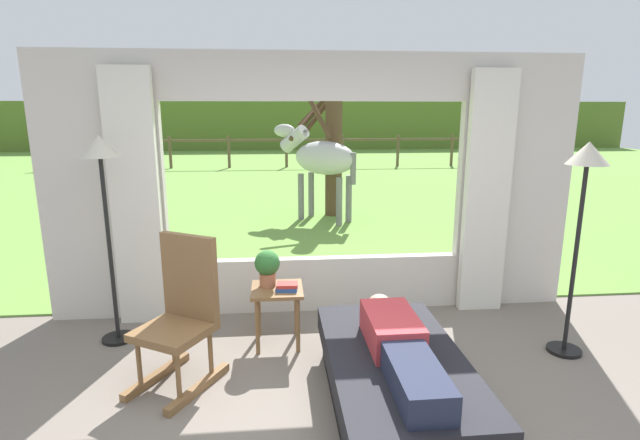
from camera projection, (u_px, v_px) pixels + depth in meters
The scene contains 16 objects.
back_wall_with_window at pixel (316, 190), 4.74m from camera, with size 5.20×0.12×2.55m.
curtain_panel_left at pixel (136, 200), 4.46m from camera, with size 0.44×0.10×2.40m, color silver.
curtain_panel_right at pixel (487, 195), 4.77m from camera, with size 0.44×0.10×2.40m, color silver.
outdoor_pasture_lawn at pixel (288, 173), 15.60m from camera, with size 36.00×21.68×0.02m, color olive.
distant_hill_ridge at pixel (282, 125), 24.88m from camera, with size 36.00×2.00×2.40m, color #556F2A.
recliner_sofa at pixel (395, 381), 3.28m from camera, with size 0.91×1.71×0.42m.
reclining_person at pixel (399, 344), 3.16m from camera, with size 0.34×1.43×0.22m.
rocking_chair at pixel (182, 313), 3.59m from camera, with size 0.74×0.82×1.12m.
side_table at pixel (277, 298), 4.17m from camera, with size 0.44×0.44×0.52m.
potted_plant at pixel (267, 266), 4.16m from camera, with size 0.22×0.22×0.32m.
book_stack at pixel (287, 287), 4.10m from camera, with size 0.19×0.15×0.06m.
floor_lamp_left at pixel (102, 178), 4.01m from camera, with size 0.32×0.32×1.82m.
floor_lamp_right at pixel (584, 185), 3.80m from camera, with size 0.32×0.32×1.78m.
horse at pixel (321, 159), 8.69m from camera, with size 1.60×1.44×1.73m.
pasture_tree at pixel (332, 142), 9.09m from camera, with size 1.39×1.52×2.84m.
pasture_fence_line at pixel (286, 146), 16.90m from camera, with size 16.10×0.10×1.10m.
Camera 1 is at (-0.39, -2.41, 2.03)m, focal length 27.05 mm.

